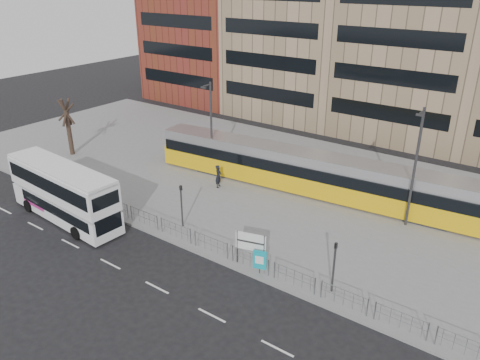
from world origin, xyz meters
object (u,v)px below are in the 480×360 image
Objects in this scene: station_sign at (251,243)px; traffic_light_east at (334,261)px; ad_panel at (260,260)px; double_decker_bus at (63,191)px; tram at (313,173)px; lamp_post_west at (211,126)px; lamp_post_east at (415,164)px; bare_tree at (64,96)px; pedestrian at (218,176)px; traffic_light_west at (181,201)px.

traffic_light_east reaches higher than station_sign.
double_decker_bus is at bearing 170.80° from ad_panel.
lamp_post_west is at bearing -173.54° from tram.
tram is 12.86m from traffic_light_east.
lamp_post_east reaches higher than traffic_light_east.
bare_tree is at bearing 146.17° from double_decker_bus.
ad_panel is at bearing -115.33° from lamp_post_east.
pedestrian is 0.24× the size of lamp_post_west.
tram is 3.60× the size of bare_tree.
traffic_light_east is (11.63, -0.58, 0.00)m from traffic_light_west.
traffic_light_east reaches higher than pedestrian.
pedestrian is at bearing 121.18° from ad_panel.
bare_tree reaches higher than tram.
station_sign is at bearing 14.77° from double_decker_bus.
station_sign is at bearing -41.65° from lamp_post_west.
tram is at bearing 14.63° from bare_tree.
traffic_light_west is at bearing -143.59° from lamp_post_east.
lamp_post_west reaches higher than ad_panel.
lamp_post_west is at bearing 121.28° from ad_panel.
station_sign is at bearing -149.05° from pedestrian.
traffic_light_east is (4.19, 0.94, 1.08)m from ad_panel.
lamp_post_west reaches higher than double_decker_bus.
traffic_light_east is (19.27, 3.34, -0.09)m from double_decker_bus.
tram is at bearing 84.15° from station_sign.
bare_tree is at bearing 164.70° from traffic_light_east.
double_decker_bus is 1.23× the size of lamp_post_east.
pedestrian is at bearing 65.29° from double_decker_bus.
traffic_light_west and traffic_light_east have the same top height.
double_decker_bus is 24.22m from lamp_post_east.
bare_tree is (-30.82, -5.02, 1.11)m from lamp_post_east.
traffic_light_east is at bearing -9.13° from bare_tree.
ad_panel is at bearing -147.58° from pedestrian.
traffic_light_west is at bearing -119.83° from tram.
pedestrian is at bearing -169.56° from lamp_post_east.
pedestrian reaches higher than ad_panel.
station_sign reaches higher than ad_panel.
lamp_post_west is (-10.68, 9.50, 2.91)m from station_sign.
bare_tree is (-29.92, 4.81, 3.73)m from traffic_light_east.
lamp_post_east reaches higher than pedestrian.
lamp_post_west is at bearing 77.76° from double_decker_bus.
station_sign is 5.16m from traffic_light_east.
pedestrian is 0.23× the size of lamp_post_east.
tram is 9.42m from lamp_post_west.
bare_tree reaches higher than double_decker_bus.
ad_panel is 0.49× the size of traffic_light_west.
double_decker_bus is at bearing 134.70° from pedestrian.
lamp_post_west is (-15.78, 8.96, 2.44)m from traffic_light_east.
bare_tree is (-24.81, 5.34, 4.20)m from station_sign.
lamp_post_east is 31.25m from bare_tree.
station_sign is at bearing 138.20° from ad_panel.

